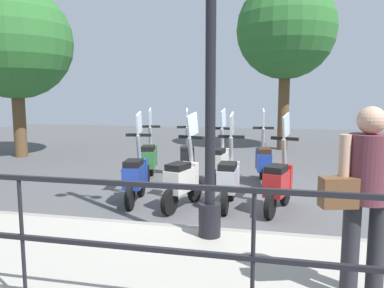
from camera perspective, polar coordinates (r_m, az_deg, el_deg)
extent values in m
plane|color=#4C4C4F|center=(6.96, 3.70, -7.70)|extent=(28.00, 28.00, 0.00)
cube|color=#A39E93|center=(3.99, -3.65, -18.55)|extent=(2.20, 20.00, 0.15)
cube|color=gray|center=(4.92, -0.18, -13.32)|extent=(0.10, 20.00, 0.15)
cube|color=black|center=(2.71, -9.71, -5.98)|extent=(0.04, 16.00, 0.04)
cube|color=black|center=(2.86, -9.49, -15.23)|extent=(0.04, 16.00, 0.04)
cylinder|color=black|center=(2.70, 9.25, -17.85)|extent=(0.03, 0.03, 1.05)
cylinder|color=black|center=(3.30, -24.40, -13.65)|extent=(0.03, 0.03, 1.05)
cylinder|color=black|center=(4.55, 2.71, -11.44)|extent=(0.26, 0.26, 0.40)
cylinder|color=black|center=(4.34, 2.88, 15.66)|extent=(0.12, 0.12, 4.58)
cylinder|color=#28282D|center=(3.53, 26.26, -14.35)|extent=(0.14, 0.14, 0.82)
cylinder|color=#28282D|center=(3.43, 22.96, -14.81)|extent=(0.14, 0.14, 0.82)
cylinder|color=brown|center=(3.29, 25.29, -3.42)|extent=(0.40, 0.40, 0.55)
sphere|color=tan|center=(3.24, 25.68, 3.28)|extent=(0.22, 0.22, 0.22)
cylinder|color=tan|center=(3.19, 22.16, -3.28)|extent=(0.09, 0.09, 0.52)
cube|color=brown|center=(3.16, 21.40, -6.87)|extent=(0.21, 0.31, 0.24)
cylinder|color=brown|center=(12.09, -24.80, 3.18)|extent=(0.36, 0.36, 2.10)
sphere|color=#2D6B2D|center=(12.16, -25.41, 13.89)|extent=(3.24, 3.24, 3.24)
cylinder|color=brown|center=(12.79, 13.76, 5.24)|extent=(0.36, 0.36, 2.72)
sphere|color=#2D6B2D|center=(12.95, 14.13, 16.61)|extent=(3.19, 3.19, 3.19)
cylinder|color=black|center=(6.47, 14.03, -7.26)|extent=(0.41, 0.19, 0.40)
cylinder|color=black|center=(5.70, 11.84, -9.22)|extent=(0.41, 0.19, 0.40)
cube|color=#B21E1E|center=(5.93, 12.86, -5.78)|extent=(0.66, 0.44, 0.36)
cube|color=#B21E1E|center=(6.20, 13.62, -5.03)|extent=(0.20, 0.32, 0.44)
cube|color=black|center=(5.82, 12.73, -3.72)|extent=(0.46, 0.36, 0.10)
cylinder|color=gray|center=(6.19, 13.87, -1.71)|extent=(0.20, 0.12, 0.55)
cube|color=black|center=(6.16, 13.95, 0.81)|extent=(0.18, 0.44, 0.05)
cube|color=silver|center=(6.19, 14.15, 2.71)|extent=(0.38, 0.14, 0.42)
cylinder|color=black|center=(6.58, 6.06, -6.81)|extent=(0.40, 0.09, 0.40)
cylinder|color=black|center=(5.79, 5.02, -8.82)|extent=(0.40, 0.09, 0.40)
cube|color=#B7BCC6|center=(6.04, 5.50, -5.40)|extent=(0.60, 0.29, 0.36)
cube|color=#B7BCC6|center=(6.31, 5.86, -4.64)|extent=(0.12, 0.30, 0.44)
cube|color=black|center=(5.92, 5.44, -3.38)|extent=(0.40, 0.27, 0.10)
cylinder|color=gray|center=(6.31, 5.97, -1.37)|extent=(0.18, 0.07, 0.55)
cube|color=black|center=(6.27, 6.01, 1.11)|extent=(0.07, 0.44, 0.05)
cube|color=silver|center=(6.31, 6.10, 2.98)|extent=(0.39, 0.04, 0.42)
cylinder|color=black|center=(6.47, 0.45, -7.03)|extent=(0.41, 0.19, 0.40)
cylinder|color=black|center=(5.77, -3.43, -8.85)|extent=(0.41, 0.19, 0.40)
cube|color=beige|center=(5.98, -1.79, -5.50)|extent=(0.65, 0.43, 0.36)
cube|color=beige|center=(6.22, -0.45, -4.79)|extent=(0.20, 0.32, 0.44)
cube|color=black|center=(5.87, -2.14, -3.44)|extent=(0.46, 0.36, 0.10)
cylinder|color=gray|center=(6.20, -0.19, -1.48)|extent=(0.19, 0.12, 0.55)
cube|color=black|center=(6.17, -0.19, 1.05)|extent=(0.18, 0.44, 0.05)
cube|color=silver|center=(6.20, 0.07, 2.94)|extent=(0.38, 0.13, 0.42)
cylinder|color=black|center=(6.87, -7.73, -6.24)|extent=(0.41, 0.13, 0.40)
cylinder|color=black|center=(6.09, -9.43, -8.08)|extent=(0.41, 0.13, 0.40)
cube|color=navy|center=(6.33, -8.75, -4.84)|extent=(0.63, 0.36, 0.36)
cube|color=navy|center=(6.60, -8.17, -4.14)|extent=(0.16, 0.31, 0.44)
cube|color=black|center=(6.22, -8.94, -2.91)|extent=(0.43, 0.31, 0.10)
cylinder|color=gray|center=(6.60, -8.11, -1.01)|extent=(0.19, 0.09, 0.55)
cube|color=black|center=(6.56, -8.15, 1.36)|extent=(0.12, 0.44, 0.05)
cube|color=silver|center=(6.60, -8.07, 3.15)|extent=(0.39, 0.08, 0.42)
cylinder|color=black|center=(8.29, 10.58, -3.90)|extent=(0.41, 0.12, 0.40)
cylinder|color=black|center=(7.48, 11.00, -5.16)|extent=(0.41, 0.12, 0.40)
cube|color=navy|center=(7.75, 10.87, -2.61)|extent=(0.62, 0.34, 0.36)
cube|color=navy|center=(8.03, 10.73, -2.10)|extent=(0.15, 0.31, 0.44)
cube|color=black|center=(7.64, 10.95, -1.00)|extent=(0.42, 0.30, 0.10)
cylinder|color=gray|center=(8.04, 10.76, 0.47)|extent=(0.19, 0.09, 0.55)
cube|color=black|center=(8.01, 10.81, 2.42)|extent=(0.10, 0.44, 0.05)
cube|color=silver|center=(8.06, 10.82, 3.87)|extent=(0.39, 0.07, 0.42)
cylinder|color=black|center=(8.07, 4.87, -4.11)|extent=(0.41, 0.12, 0.40)
cylinder|color=black|center=(7.29, 3.28, -5.37)|extent=(0.41, 0.12, 0.40)
cube|color=beige|center=(7.54, 3.97, -2.76)|extent=(0.63, 0.35, 0.36)
cube|color=beige|center=(7.82, 4.52, -2.25)|extent=(0.15, 0.31, 0.44)
cube|color=black|center=(7.44, 3.85, -1.11)|extent=(0.43, 0.30, 0.10)
cylinder|color=gray|center=(7.82, 4.66, 0.38)|extent=(0.19, 0.09, 0.55)
cube|color=black|center=(7.79, 4.68, 2.39)|extent=(0.11, 0.44, 0.05)
cube|color=silver|center=(7.84, 4.80, 3.88)|extent=(0.39, 0.07, 0.42)
cylinder|color=black|center=(8.35, -0.74, -3.69)|extent=(0.41, 0.17, 0.40)
cylinder|color=black|center=(7.54, -0.69, -4.92)|extent=(0.41, 0.17, 0.40)
cube|color=black|center=(7.81, -0.72, -2.39)|extent=(0.65, 0.41, 0.36)
cube|color=black|center=(8.09, -0.73, -1.90)|extent=(0.19, 0.32, 0.44)
cube|color=black|center=(7.70, -0.72, -0.80)|extent=(0.45, 0.35, 0.10)
cylinder|color=gray|center=(8.10, -0.74, 0.65)|extent=(0.19, 0.11, 0.55)
cube|color=black|center=(8.07, -0.74, 2.59)|extent=(0.16, 0.44, 0.05)
cube|color=silver|center=(8.12, -0.75, 4.03)|extent=(0.38, 0.12, 0.42)
cylinder|color=black|center=(8.55, -6.19, -3.48)|extent=(0.41, 0.16, 0.40)
cylinder|color=black|center=(7.74, -6.87, -4.65)|extent=(0.41, 0.16, 0.40)
cube|color=#2D6B38|center=(8.01, -6.61, -2.19)|extent=(0.65, 0.40, 0.36)
cube|color=#2D6B38|center=(8.29, -6.38, -1.72)|extent=(0.18, 0.32, 0.44)
cube|color=black|center=(7.90, -6.70, -0.64)|extent=(0.45, 0.34, 0.10)
cylinder|color=gray|center=(8.30, -6.37, 0.77)|extent=(0.19, 0.11, 0.55)
cube|color=black|center=(8.27, -6.40, 2.66)|extent=(0.15, 0.44, 0.05)
cube|color=silver|center=(8.31, -6.37, 4.07)|extent=(0.39, 0.11, 0.42)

